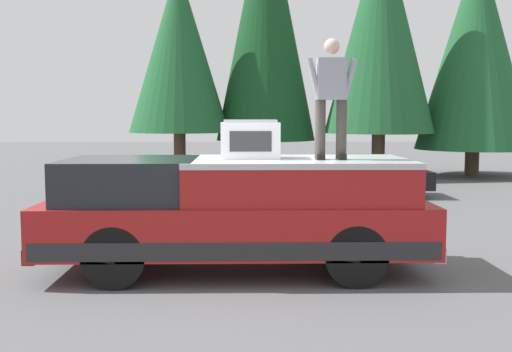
{
  "coord_description": "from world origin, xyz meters",
  "views": [
    {
      "loc": [
        -8.72,
        -0.4,
        2.27
      ],
      "look_at": [
        0.57,
        -0.59,
        1.35
      ],
      "focal_mm": 42.95,
      "sensor_mm": 36.0,
      "label": 1
    }
  ],
  "objects_px": {
    "pickup_truck": "(237,212)",
    "parked_car_black": "(356,176)",
    "person_on_truck_bed": "(331,95)",
    "compressor_unit": "(250,139)"
  },
  "relations": [
    {
      "from": "person_on_truck_bed",
      "to": "compressor_unit",
      "type": "bearing_deg",
      "value": 77.91
    },
    {
      "from": "pickup_truck",
      "to": "person_on_truck_bed",
      "type": "height_order",
      "value": "person_on_truck_bed"
    },
    {
      "from": "pickup_truck",
      "to": "compressor_unit",
      "type": "xyz_separation_m",
      "value": [
        0.08,
        -0.2,
        1.05
      ]
    },
    {
      "from": "person_on_truck_bed",
      "to": "parked_car_black",
      "type": "height_order",
      "value": "person_on_truck_bed"
    },
    {
      "from": "pickup_truck",
      "to": "parked_car_black",
      "type": "distance_m",
      "value": 8.91
    },
    {
      "from": "compressor_unit",
      "to": "pickup_truck",
      "type": "bearing_deg",
      "value": 112.27
    },
    {
      "from": "compressor_unit",
      "to": "person_on_truck_bed",
      "type": "distance_m",
      "value": 1.32
    },
    {
      "from": "pickup_truck",
      "to": "parked_car_black",
      "type": "height_order",
      "value": "pickup_truck"
    },
    {
      "from": "pickup_truck",
      "to": "person_on_truck_bed",
      "type": "distance_m",
      "value": 2.15
    },
    {
      "from": "person_on_truck_bed",
      "to": "pickup_truck",
      "type": "bearing_deg",
      "value": 83.18
    }
  ]
}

